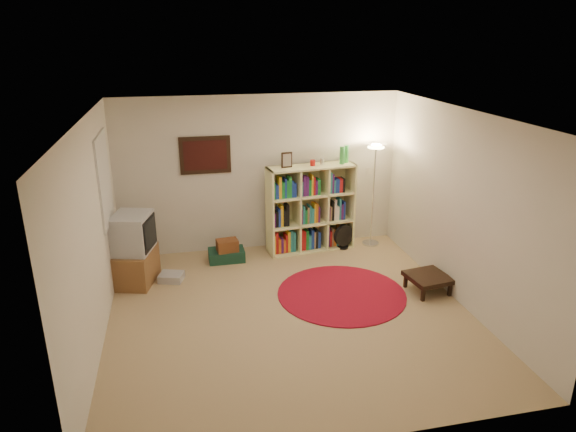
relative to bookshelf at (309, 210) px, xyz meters
name	(u,v)px	position (x,y,z in m)	size (l,w,h in m)	color
room	(285,219)	(-0.81, -1.92, 0.58)	(4.54, 4.54, 2.54)	tan
bookshelf	(309,210)	(0.00, 0.00, 0.00)	(1.45, 0.56, 1.69)	#FFFEAA
floor_lamp	(375,162)	(1.07, -0.03, 0.75)	(0.38, 0.38, 1.72)	silver
floor_fan	(344,237)	(0.56, -0.11, -0.48)	(0.36, 0.24, 0.41)	black
tv_stand	(134,250)	(-2.70, -0.65, -0.19)	(0.65, 0.81, 1.02)	brown
dvd_box	(171,277)	(-2.23, -0.71, -0.63)	(0.39, 0.36, 0.11)	#ACADB1
suitcase	(227,255)	(-1.38, -0.17, -0.59)	(0.55, 0.36, 0.18)	#143728
wicker_basket	(227,245)	(-1.36, -0.22, -0.41)	(0.34, 0.26, 0.18)	#5A2E16
paper_towel	(273,238)	(-0.55, 0.27, -0.55)	(0.14, 0.14, 0.27)	white
red_rug	(342,294)	(0.04, -1.62, -0.67)	(1.75, 1.75, 0.02)	maroon
side_table	(428,278)	(1.22, -1.80, -0.48)	(0.60, 0.60, 0.24)	black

